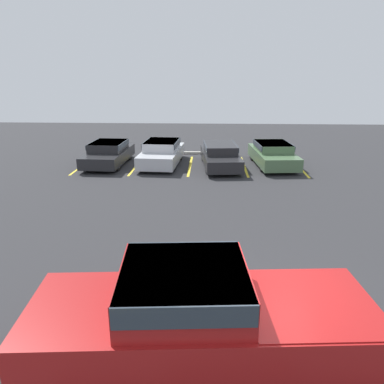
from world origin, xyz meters
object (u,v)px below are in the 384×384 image
parked_sedan_c (220,155)px  parked_sedan_a (108,153)px  parked_sedan_b (162,152)px  pickup_truck (202,317)px  wheel_stop_curb (192,153)px  parked_sedan_d (273,153)px

parked_sedan_c → parked_sedan_a: bearing=-97.2°
parked_sedan_b → parked_sedan_c: parked_sedan_b is taller
parked_sedan_a → pickup_truck: bearing=22.8°
pickup_truck → wheel_stop_curb: pickup_truck is taller
parked_sedan_a → wheel_stop_curb: (4.28, 2.86, -0.57)m
parked_sedan_a → parked_sedan_c: parked_sedan_a is taller
wheel_stop_curb → parked_sedan_a: bearing=-146.3°
pickup_truck → parked_sedan_b: pickup_truck is taller
pickup_truck → parked_sedan_c: 13.81m
parked_sedan_a → parked_sedan_d: parked_sedan_a is taller
parked_sedan_d → wheel_stop_curb: (-4.36, 2.68, -0.57)m
parked_sedan_c → parked_sedan_d: 2.79m
parked_sedan_d → wheel_stop_curb: 5.15m
parked_sedan_a → parked_sedan_d: (8.64, 0.18, -0.00)m
parked_sedan_a → parked_sedan_b: (2.81, 0.15, 0.03)m
pickup_truck → parked_sedan_c: bearing=82.9°
parked_sedan_a → wheel_stop_curb: parked_sedan_a is taller
parked_sedan_c → parked_sedan_d: (2.76, 0.38, 0.01)m
parked_sedan_c → wheel_stop_curb: bearing=-157.6°
parked_sedan_b → parked_sedan_d: 5.83m
parked_sedan_d → parked_sedan_c: bearing=-86.9°
parked_sedan_d → wheel_stop_curb: parked_sedan_d is taller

